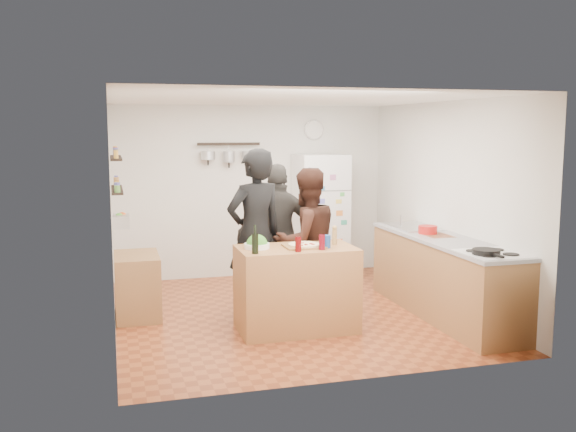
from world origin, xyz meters
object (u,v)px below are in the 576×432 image
object	(u,v)px
salt_canister	(327,242)
salad_bowl	(257,246)
wine_bottle	(255,244)
red_bowl	(428,230)
person_back	(279,235)
wall_clock	(314,130)
pepper_mill	(335,237)
person_center	(306,242)
prep_island	(296,289)
person_left	(255,235)
counter_run	(444,278)
skillet	(486,252)
fridge	(320,216)
side_table	(137,286)

from	to	relation	value
salt_canister	salad_bowl	bearing A→B (deg)	166.72
wine_bottle	red_bowl	world-z (taller)	wine_bottle
person_back	wall_clock	distance (m)	2.32
pepper_mill	person_center	world-z (taller)	person_center
prep_island	person_center	bearing A→B (deg)	63.04
person_left	red_bowl	world-z (taller)	person_left
counter_run	salt_canister	bearing A→B (deg)	-173.09
prep_island	wall_clock	distance (m)	3.35
prep_island	skillet	world-z (taller)	skillet
wall_clock	skillet	bearing A→B (deg)	-79.83
prep_island	wine_bottle	distance (m)	0.78
salad_bowl	wall_clock	bearing A→B (deg)	60.82
person_left	skillet	size ratio (longest dim) A/B	7.10
pepper_mill	counter_run	bearing A→B (deg)	0.53
person_center	pepper_mill	bearing A→B (deg)	94.30
person_center	fridge	bearing A→B (deg)	-127.10
skillet	person_left	bearing A→B (deg)	143.95
salt_canister	person_center	distance (m)	0.69
salad_bowl	pepper_mill	bearing A→B (deg)	0.00
prep_island	counter_run	distance (m)	1.81
salad_bowl	fridge	size ratio (longest dim) A/B	0.15
prep_island	person_center	world-z (taller)	person_center
person_left	person_back	size ratio (longest dim) A/B	1.12
person_center	side_table	xyz separation A→B (m)	(-1.92, 0.42, -0.50)
salt_canister	counter_run	world-z (taller)	salt_canister
salt_canister	person_center	world-z (taller)	person_center
pepper_mill	fridge	size ratio (longest dim) A/B	0.09
counter_run	side_table	size ratio (longest dim) A/B	3.29
counter_run	skillet	xyz separation A→B (m)	(-0.10, -1.00, 0.50)
salad_bowl	wall_clock	size ratio (longest dim) A/B	0.90
prep_island	pepper_mill	distance (m)	0.70
counter_run	fridge	world-z (taller)	fridge
person_left	side_table	xyz separation A→B (m)	(-1.31, 0.42, -0.61)
side_table	person_back	bearing A→B (deg)	1.57
prep_island	person_back	world-z (taller)	person_back
prep_island	red_bowl	bearing A→B (deg)	12.54
person_left	salt_canister	bearing A→B (deg)	113.81
pepper_mill	skillet	world-z (taller)	pepper_mill
wall_clock	person_back	bearing A→B (deg)	-120.39
pepper_mill	person_center	size ratio (longest dim) A/B	0.10
pepper_mill	prep_island	bearing A→B (deg)	-173.66
person_back	fridge	xyz separation A→B (m)	(0.98, 1.34, 0.03)
person_left	fridge	distance (m)	2.28
wine_bottle	salt_canister	xyz separation A→B (m)	(0.80, 0.10, -0.03)
salt_canister	person_center	size ratio (longest dim) A/B	0.08
counter_run	prep_island	bearing A→B (deg)	-178.01
salad_bowl	counter_run	xyz separation A→B (m)	(2.23, 0.01, -0.49)
wine_bottle	pepper_mill	xyz separation A→B (m)	(0.95, 0.27, -0.02)
counter_run	fridge	distance (m)	2.46
salad_bowl	wall_clock	distance (m)	3.26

